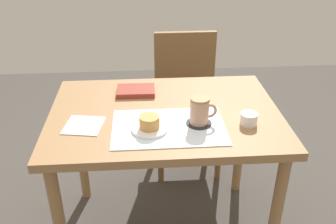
{
  "coord_description": "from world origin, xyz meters",
  "views": [
    {
      "loc": [
        -0.09,
        -1.43,
        1.51
      ],
      "look_at": [
        0.01,
        -0.1,
        0.77
      ],
      "focal_mm": 40.0,
      "sensor_mm": 36.0,
      "label": 1
    }
  ],
  "objects_px": {
    "coffee_mug": "(200,110)",
    "sugar_bowl": "(249,119)",
    "wooden_chair": "(186,95)",
    "pastry": "(149,122)",
    "pastry_plate": "(150,129)",
    "small_book": "(136,91)",
    "dining_table": "(165,129)"
  },
  "relations": [
    {
      "from": "dining_table",
      "to": "small_book",
      "type": "distance_m",
      "value": 0.25
    },
    {
      "from": "dining_table",
      "to": "sugar_bowl",
      "type": "xyz_separation_m",
      "value": [
        0.34,
        -0.14,
        0.12
      ]
    },
    {
      "from": "dining_table",
      "to": "wooden_chair",
      "type": "height_order",
      "value": "wooden_chair"
    },
    {
      "from": "sugar_bowl",
      "to": "small_book",
      "type": "distance_m",
      "value": 0.57
    },
    {
      "from": "small_book",
      "to": "coffee_mug",
      "type": "bearing_deg",
      "value": -49.38
    },
    {
      "from": "dining_table",
      "to": "pastry",
      "type": "height_order",
      "value": "pastry"
    },
    {
      "from": "pastry_plate",
      "to": "coffee_mug",
      "type": "bearing_deg",
      "value": 9.53
    },
    {
      "from": "small_book",
      "to": "wooden_chair",
      "type": "bearing_deg",
      "value": 57.78
    },
    {
      "from": "dining_table",
      "to": "sugar_bowl",
      "type": "distance_m",
      "value": 0.38
    },
    {
      "from": "wooden_chair",
      "to": "small_book",
      "type": "bearing_deg",
      "value": 56.99
    },
    {
      "from": "dining_table",
      "to": "sugar_bowl",
      "type": "height_order",
      "value": "sugar_bowl"
    },
    {
      "from": "sugar_bowl",
      "to": "small_book",
      "type": "xyz_separation_m",
      "value": [
        -0.46,
        0.33,
        -0.01
      ]
    },
    {
      "from": "wooden_chair",
      "to": "pastry",
      "type": "relative_size",
      "value": 10.41
    },
    {
      "from": "dining_table",
      "to": "pastry_plate",
      "type": "relative_size",
      "value": 6.92
    },
    {
      "from": "wooden_chair",
      "to": "sugar_bowl",
      "type": "relative_size",
      "value": 11.94
    },
    {
      "from": "pastry",
      "to": "coffee_mug",
      "type": "distance_m",
      "value": 0.21
    },
    {
      "from": "coffee_mug",
      "to": "small_book",
      "type": "relative_size",
      "value": 0.63
    },
    {
      "from": "small_book",
      "to": "pastry",
      "type": "bearing_deg",
      "value": -80.12
    },
    {
      "from": "pastry_plate",
      "to": "sugar_bowl",
      "type": "distance_m",
      "value": 0.41
    },
    {
      "from": "coffee_mug",
      "to": "sugar_bowl",
      "type": "relative_size",
      "value": 1.62
    },
    {
      "from": "pastry_plate",
      "to": "small_book",
      "type": "distance_m",
      "value": 0.35
    },
    {
      "from": "wooden_chair",
      "to": "small_book",
      "type": "xyz_separation_m",
      "value": [
        -0.31,
        -0.47,
        0.27
      ]
    },
    {
      "from": "coffee_mug",
      "to": "small_book",
      "type": "xyz_separation_m",
      "value": [
        -0.26,
        0.31,
        -0.05
      ]
    },
    {
      "from": "pastry_plate",
      "to": "small_book",
      "type": "relative_size",
      "value": 0.81
    },
    {
      "from": "wooden_chair",
      "to": "dining_table",
      "type": "bearing_deg",
      "value": 74.86
    },
    {
      "from": "pastry",
      "to": "sugar_bowl",
      "type": "height_order",
      "value": "pastry"
    },
    {
      "from": "dining_table",
      "to": "small_book",
      "type": "height_order",
      "value": "small_book"
    },
    {
      "from": "sugar_bowl",
      "to": "small_book",
      "type": "relative_size",
      "value": 0.39
    },
    {
      "from": "dining_table",
      "to": "coffee_mug",
      "type": "height_order",
      "value": "coffee_mug"
    },
    {
      "from": "wooden_chair",
      "to": "small_book",
      "type": "distance_m",
      "value": 0.62
    },
    {
      "from": "pastry",
      "to": "sugar_bowl",
      "type": "distance_m",
      "value": 0.41
    },
    {
      "from": "dining_table",
      "to": "wooden_chair",
      "type": "relative_size",
      "value": 1.2
    }
  ]
}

